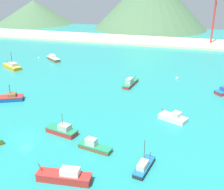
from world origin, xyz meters
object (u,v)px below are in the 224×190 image
at_px(fishing_boat_4, 12,66).
at_px(fishing_boat_10, 53,58).
at_px(fishing_boat_7, 9,98).
at_px(fishing_boat_13, 94,146).
at_px(fishing_boat_0, 62,130).
at_px(fishing_boat_3, 174,118).
at_px(fishing_boat_12, 65,176).
at_px(buoy_1, 39,58).
at_px(fishing_boat_5, 130,83).
at_px(buoy_2, 177,78).
at_px(radio_tower, 215,9).
at_px(fishing_boat_8, 144,166).

distance_m(fishing_boat_4, fishing_boat_10, 18.07).
height_order(fishing_boat_7, fishing_boat_13, fishing_boat_7).
bearing_deg(fishing_boat_0, fishing_boat_3, 30.54).
bearing_deg(fishing_boat_0, fishing_boat_12, -62.46).
height_order(fishing_boat_3, fishing_boat_13, fishing_boat_3).
bearing_deg(fishing_boat_3, buoy_1, 144.34).
relative_size(fishing_boat_10, fishing_boat_13, 1.16).
distance_m(fishing_boat_7, fishing_boat_10, 44.05).
height_order(fishing_boat_5, fishing_boat_7, fishing_boat_7).
xyz_separation_m(buoy_1, buoy_2, (60.25, -11.68, 0.02)).
bearing_deg(fishing_boat_4, buoy_2, 5.20).
distance_m(fishing_boat_7, fishing_boat_13, 35.45).
height_order(fishing_boat_5, buoy_1, fishing_boat_5).
height_order(fishing_boat_7, radio_tower, radio_tower).
xyz_separation_m(fishing_boat_0, fishing_boat_5, (7.02, 34.61, 0.04)).
relative_size(fishing_boat_10, fishing_boat_12, 0.88).
bearing_deg(fishing_boat_8, fishing_boat_10, 128.61).
bearing_deg(fishing_boat_3, fishing_boat_7, -179.50).
height_order(fishing_boat_3, radio_tower, radio_tower).
distance_m(fishing_boat_13, buoy_2, 51.45).
height_order(fishing_boat_0, fishing_boat_8, fishing_boat_8).
bearing_deg(fishing_boat_12, fishing_boat_13, 82.70).
relative_size(fishing_boat_10, radio_tower, 0.23).
bearing_deg(buoy_1, radio_tower, 35.23).
xyz_separation_m(fishing_boat_12, buoy_2, (13.36, 60.30, -0.77)).
height_order(fishing_boat_4, buoy_2, fishing_boat_4).
relative_size(fishing_boat_3, fishing_boat_10, 0.88).
bearing_deg(fishing_boat_12, buoy_2, 77.50).
bearing_deg(radio_tower, buoy_2, -101.09).
relative_size(fishing_boat_7, buoy_1, 10.36).
relative_size(fishing_boat_0, fishing_boat_5, 0.79).
height_order(fishing_boat_4, fishing_boat_10, fishing_boat_4).
relative_size(fishing_boat_5, fishing_boat_10, 1.17).
bearing_deg(fishing_boat_13, fishing_boat_10, 123.83).
relative_size(fishing_boat_4, buoy_2, 10.99).
xyz_separation_m(buoy_2, radio_tower, (12.34, 62.95, 18.11)).
xyz_separation_m(fishing_boat_10, buoy_1, (-8.02, 1.74, -0.73)).
relative_size(fishing_boat_0, fishing_boat_8, 1.09).
bearing_deg(fishing_boat_7, fishing_boat_12, -42.22).
height_order(fishing_boat_7, fishing_boat_8, fishing_boat_8).
bearing_deg(buoy_2, fishing_boat_13, -103.54).
xyz_separation_m(fishing_boat_0, fishing_boat_8, (19.30, -7.53, -0.16)).
distance_m(fishing_boat_8, radio_tower, 118.68).
distance_m(fishing_boat_10, radio_tower, 85.34).
distance_m(fishing_boat_7, buoy_1, 47.99).
bearing_deg(fishing_boat_5, buoy_1, 153.53).
height_order(fishing_boat_0, buoy_1, fishing_boat_0).
height_order(fishing_boat_3, fishing_boat_8, fishing_boat_8).
xyz_separation_m(fishing_boat_3, radio_tower, (10.60, 95.74, 17.46)).
distance_m(fishing_boat_3, fishing_boat_13, 22.07).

